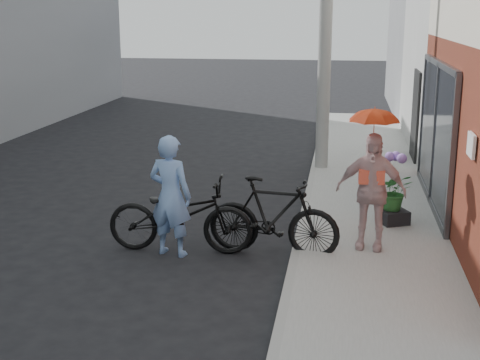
% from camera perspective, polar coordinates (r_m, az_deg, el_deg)
% --- Properties ---
extents(ground, '(80.00, 80.00, 0.00)m').
position_cam_1_polar(ground, '(9.27, -1.38, -7.75)').
color(ground, black).
rests_on(ground, ground).
extents(sidewalk, '(2.20, 24.00, 0.12)m').
position_cam_1_polar(sidewalk, '(11.01, 11.36, -4.07)').
color(sidewalk, '#999994').
rests_on(sidewalk, ground).
extents(curb, '(0.12, 24.00, 0.12)m').
position_cam_1_polar(curb, '(11.01, 5.31, -3.84)').
color(curb, '#9E9E99').
rests_on(curb, ground).
extents(utility_pole, '(0.28, 0.28, 7.00)m').
position_cam_1_polar(utility_pole, '(14.45, 7.36, 14.29)').
color(utility_pole, '#9E9E99').
rests_on(utility_pole, ground).
extents(officer, '(0.73, 0.57, 1.78)m').
position_cam_1_polar(officer, '(9.64, -5.96, -1.35)').
color(officer, '#7EA5E1').
rests_on(officer, ground).
extents(bike_left, '(2.16, 0.81, 1.13)m').
position_cam_1_polar(bike_left, '(9.83, -5.13, -3.00)').
color(bike_left, black).
rests_on(bike_left, ground).
extents(bike_right, '(2.00, 0.80, 1.17)m').
position_cam_1_polar(bike_right, '(9.66, 2.87, -3.15)').
color(bike_right, black).
rests_on(bike_right, ground).
extents(kimono_woman, '(1.05, 0.56, 1.70)m').
position_cam_1_polar(kimono_woman, '(9.72, 11.10, -0.93)').
color(kimono_woman, beige).
rests_on(kimono_woman, sidewalk).
extents(parasol, '(0.70, 0.70, 0.61)m').
position_cam_1_polar(parasol, '(9.48, 11.43, 5.82)').
color(parasol, red).
rests_on(parasol, kimono_woman).
extents(planter, '(0.55, 0.55, 0.22)m').
position_cam_1_polar(planter, '(11.12, 12.92, -3.05)').
color(planter, black).
rests_on(planter, sidewalk).
extents(potted_plant, '(0.56, 0.48, 0.62)m').
position_cam_1_polar(potted_plant, '(11.01, 13.04, -0.96)').
color(potted_plant, '#2A6A2D').
rests_on(potted_plant, planter).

